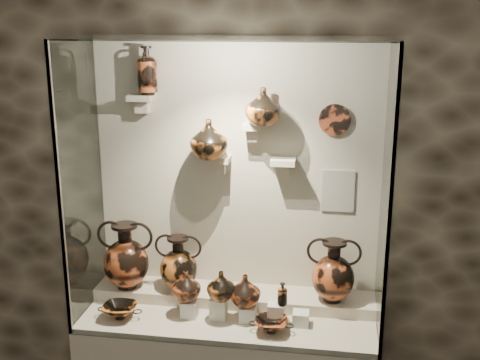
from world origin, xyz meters
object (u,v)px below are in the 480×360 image
Objects in this scene: amphora_left at (126,256)px; jug_a at (186,285)px; lekythos_small at (282,293)px; kylix_left at (120,310)px; jug_c at (245,290)px; amphora_mid at (179,263)px; ovoid_vase_b at (263,106)px; jug_b at (221,285)px; ovoid_vase_a at (209,139)px; lekythos_tall at (147,67)px; amphora_right at (333,271)px; kylix_right at (271,324)px.

amphora_left is 0.45m from jug_a.
lekythos_small reaches higher than kylix_left.
jug_c is at bearing 12.56° from amphora_left.
amphora_left reaches higher than lekythos_small.
ovoid_vase_b is (0.50, 0.05, 0.95)m from amphora_mid.
jug_b is 0.75× the size of ovoid_vase_a.
jug_a is 0.21m from jug_b.
lekythos_tall reaches higher than amphora_mid.
amphora_left is 0.89m from ovoid_vase_a.
kylix_left is at bearing -179.07° from lekythos_small.
amphora_left is 1.13m from lekythos_tall.
kylix_left is at bearing -111.74° from lekythos_tall.
amphora_right is 1.49× the size of kylix_left.
amphora_right reaches higher than jug_c.
amphora_left is at bearing 113.01° from kylix_left.
jug_c is (0.34, 0.00, -0.01)m from jug_a.
jug_c is (-0.49, -0.18, -0.07)m from amphora_right.
jug_b is 1.30m from lekythos_tall.
amphora_mid is 0.92m from amphora_right.
amphora_mid is at bearing -30.82° from lekythos_tall.
jug_c reaches higher than kylix_left.
kylix_right is at bearing -23.74° from ovoid_vase_a.
lekythos_tall reaches higher than lekythos_small.
ovoid_vase_b is at bearing 117.23° from lekythos_small.
amphora_mid is 0.47m from jug_c.
amphora_right is 0.85m from jug_a.
jug_a is 0.56m from lekythos_small.
amphora_right is at bearing 12.77° from ovoid_vase_a.
amphora_right is 1.04m from ovoid_vase_a.
jug_b is 0.54× the size of lekythos_tall.
ovoid_vase_b reaches higher than lekythos_small.
amphora_mid is 0.78m from ovoid_vase_a.
amphora_mid is 1.46× the size of kylix_right.
lekythos_tall is at bearing 138.50° from kylix_right.
amphora_right is at bearing 43.23° from jug_c.
amphora_mid is 1.85× the size of jug_c.
jug_c is (0.43, -0.18, -0.06)m from amphora_mid.
jug_b is at bearing -157.29° from amphora_right.
ovoid_vase_b is (0.82, 0.06, 0.92)m from amphora_left.
lekythos_small is (0.34, 0.00, -0.02)m from jug_b.
jug_b is at bearing 148.02° from kylix_right.
amphora_left is 2.23× the size of jug_c.
jug_c is at bearing 169.50° from lekythos_small.
ovoid_vase_b is at bearing -8.28° from lekythos_tall.
ovoid_vase_a is (-0.73, 0.04, 0.74)m from amphora_right.
kylix_left is at bearing 171.52° from jug_b.
lekythos_tall reaches higher than amphora_right.
lekythos_small is at bearing 5.13° from amphora_mid.
lekythos_tall is at bearing 177.03° from amphora_mid.
amphora_mid is 0.92× the size of amphora_right.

